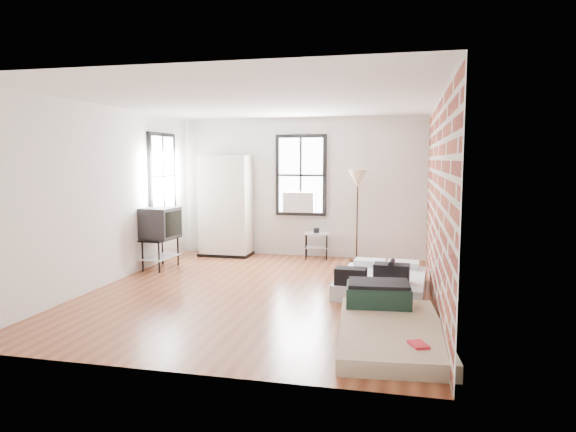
% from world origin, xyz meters
% --- Properties ---
extents(ground, '(6.00, 6.00, 0.00)m').
position_xyz_m(ground, '(0.00, 0.00, 0.00)').
color(ground, brown).
rests_on(ground, ground).
extents(room_shell, '(5.02, 6.02, 2.80)m').
position_xyz_m(room_shell, '(0.23, 0.36, 1.74)').
color(room_shell, silver).
rests_on(room_shell, ground).
extents(mattress_main, '(1.36, 1.78, 0.55)m').
position_xyz_m(mattress_main, '(1.74, 0.47, 0.15)').
color(mattress_main, white).
rests_on(mattress_main, ground).
extents(mattress_bare, '(1.30, 2.21, 0.46)m').
position_xyz_m(mattress_bare, '(1.91, -1.48, 0.14)').
color(mattress_bare, '#C9B391').
rests_on(mattress_bare, ground).
extents(wardrobe, '(1.04, 0.60, 2.05)m').
position_xyz_m(wardrobe, '(-1.50, 2.65, 1.02)').
color(wardrobe, black).
rests_on(wardrobe, ground).
extents(side_table, '(0.51, 0.43, 0.61)m').
position_xyz_m(side_table, '(0.37, 2.72, 0.41)').
color(side_table, black).
rests_on(side_table, ground).
extents(floor_lamp, '(0.38, 0.38, 1.77)m').
position_xyz_m(floor_lamp, '(1.17, 2.65, 1.52)').
color(floor_lamp, black).
rests_on(floor_lamp, ground).
extents(tv_stand, '(0.60, 0.82, 1.11)m').
position_xyz_m(tv_stand, '(-2.21, 1.17, 0.80)').
color(tv_stand, black).
rests_on(tv_stand, ground).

